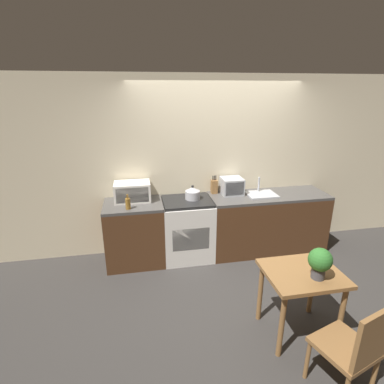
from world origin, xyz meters
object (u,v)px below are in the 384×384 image
(bottle, at_px, (128,203))
(toaster_oven, at_px, (232,186))
(stove_range, at_px, (187,229))
(dining_chair, at_px, (355,347))
(microwave, at_px, (132,192))
(dining_table, at_px, (301,282))
(kettle, at_px, (193,193))

(bottle, bearing_deg, toaster_oven, 12.01)
(stove_range, xyz_separation_m, dining_chair, (0.91, -2.38, 0.05))
(bottle, bearing_deg, microwave, 78.85)
(dining_table, distance_m, dining_chair, 0.71)
(dining_table, bearing_deg, kettle, 113.99)
(bottle, relative_size, dining_table, 0.28)
(microwave, height_order, toaster_oven, microwave)
(bottle, distance_m, dining_chair, 2.83)
(kettle, relative_size, microwave, 0.42)
(kettle, bearing_deg, dining_table, -66.01)
(stove_range, relative_size, toaster_oven, 2.90)
(stove_range, distance_m, dining_chair, 2.55)
(stove_range, distance_m, bottle, 0.99)
(kettle, distance_m, dining_chair, 2.59)
(dining_table, bearing_deg, bottle, 138.02)
(dining_table, relative_size, dining_chair, 0.80)
(toaster_oven, xyz_separation_m, dining_table, (0.14, -1.82, -0.42))
(microwave, distance_m, toaster_oven, 1.45)
(microwave, xyz_separation_m, dining_chair, (1.67, -2.50, -0.53))
(microwave, height_order, dining_chair, microwave)
(stove_range, bearing_deg, toaster_oven, 11.11)
(kettle, distance_m, bottle, 0.93)
(stove_range, bearing_deg, microwave, 170.73)
(microwave, bearing_deg, stove_range, -9.27)
(dining_chair, bearing_deg, toaster_oven, 77.52)
(stove_range, height_order, dining_table, stove_range)
(stove_range, bearing_deg, dining_chair, -68.98)
(kettle, relative_size, dining_table, 0.29)
(kettle, relative_size, toaster_oven, 0.68)
(dining_chair, bearing_deg, microwave, 106.38)
(microwave, xyz_separation_m, bottle, (-0.06, -0.31, -0.05))
(microwave, relative_size, bottle, 2.43)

